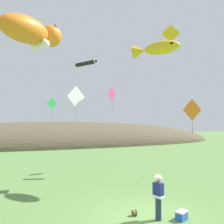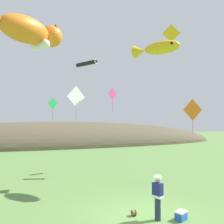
{
  "view_description": "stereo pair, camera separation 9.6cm",
  "coord_description": "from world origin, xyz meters",
  "px_view_note": "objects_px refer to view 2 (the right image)",
  "views": [
    {
      "loc": [
        -4.72,
        -9.35,
        4.0
      ],
      "look_at": [
        0.0,
        4.0,
        4.44
      ],
      "focal_mm": 40.0,
      "sensor_mm": 36.0,
      "label": 1
    },
    {
      "loc": [
        -4.62,
        -9.38,
        4.0
      ],
      "look_at": [
        0.0,
        4.0,
        4.44
      ],
      "focal_mm": 40.0,
      "sensor_mm": 36.0,
      "label": 2
    }
  ],
  "objects_px": {
    "picnic_cooler": "(181,216)",
    "kite_diamond_white": "(76,97)",
    "kite_spool": "(134,213)",
    "kite_fish_windsock": "(157,48)",
    "kite_diamond_pink": "(113,94)",
    "kite_diamond_gold": "(171,33)",
    "kite_giant_cat": "(31,32)",
    "festival_attendant": "(158,196)",
    "kite_tube_streamer": "(87,63)",
    "kite_diamond_green": "(53,104)",
    "kite_diamond_orange": "(193,110)"
  },
  "relations": [
    {
      "from": "kite_diamond_gold",
      "to": "kite_spool",
      "type": "bearing_deg",
      "value": -131.41
    },
    {
      "from": "kite_spool",
      "to": "kite_diamond_white",
      "type": "height_order",
      "value": "kite_diamond_white"
    },
    {
      "from": "kite_diamond_white",
      "to": "kite_diamond_pink",
      "type": "height_order",
      "value": "kite_diamond_pink"
    },
    {
      "from": "kite_spool",
      "to": "kite_diamond_green",
      "type": "bearing_deg",
      "value": 99.21
    },
    {
      "from": "kite_giant_cat",
      "to": "kite_spool",
      "type": "bearing_deg",
      "value": -64.08
    },
    {
      "from": "festival_attendant",
      "to": "picnic_cooler",
      "type": "distance_m",
      "value": 1.21
    },
    {
      "from": "kite_diamond_green",
      "to": "kite_diamond_orange",
      "type": "bearing_deg",
      "value": -43.79
    },
    {
      "from": "kite_giant_cat",
      "to": "kite_diamond_green",
      "type": "bearing_deg",
      "value": 66.85
    },
    {
      "from": "kite_tube_streamer",
      "to": "kite_diamond_gold",
      "type": "bearing_deg",
      "value": -34.9
    },
    {
      "from": "kite_fish_windsock",
      "to": "kite_diamond_pink",
      "type": "bearing_deg",
      "value": 101.83
    },
    {
      "from": "festival_attendant",
      "to": "kite_diamond_orange",
      "type": "bearing_deg",
      "value": 42.96
    },
    {
      "from": "kite_spool",
      "to": "kite_diamond_white",
      "type": "relative_size",
      "value": 0.11
    },
    {
      "from": "kite_spool",
      "to": "kite_diamond_pink",
      "type": "height_order",
      "value": "kite_diamond_pink"
    },
    {
      "from": "festival_attendant",
      "to": "kite_tube_streamer",
      "type": "height_order",
      "value": "kite_tube_streamer"
    },
    {
      "from": "kite_diamond_orange",
      "to": "kite_fish_windsock",
      "type": "bearing_deg",
      "value": -171.21
    },
    {
      "from": "festival_attendant",
      "to": "kite_diamond_green",
      "type": "xyz_separation_m",
      "value": [
        -2.79,
        13.49,
        4.45
      ]
    },
    {
      "from": "kite_diamond_orange",
      "to": "kite_diamond_gold",
      "type": "distance_m",
      "value": 7.07
    },
    {
      "from": "kite_diamond_pink",
      "to": "kite_spool",
      "type": "bearing_deg",
      "value": -104.0
    },
    {
      "from": "kite_tube_streamer",
      "to": "kite_diamond_gold",
      "type": "distance_m",
      "value": 7.59
    },
    {
      "from": "festival_attendant",
      "to": "kite_diamond_pink",
      "type": "bearing_deg",
      "value": 80.91
    },
    {
      "from": "kite_giant_cat",
      "to": "kite_diamond_pink",
      "type": "xyz_separation_m",
      "value": [
        6.35,
        1.15,
        -3.97
      ]
    },
    {
      "from": "kite_diamond_white",
      "to": "kite_tube_streamer",
      "type": "bearing_deg",
      "value": 71.45
    },
    {
      "from": "kite_fish_windsock",
      "to": "kite_diamond_green",
      "type": "relative_size",
      "value": 1.57
    },
    {
      "from": "kite_spool",
      "to": "kite_tube_streamer",
      "type": "bearing_deg",
      "value": 86.2
    },
    {
      "from": "kite_diamond_green",
      "to": "kite_fish_windsock",
      "type": "bearing_deg",
      "value": -57.42
    },
    {
      "from": "kite_spool",
      "to": "kite_tube_streamer",
      "type": "relative_size",
      "value": 0.11
    },
    {
      "from": "picnic_cooler",
      "to": "kite_tube_streamer",
      "type": "distance_m",
      "value": 15.66
    },
    {
      "from": "kite_diamond_green",
      "to": "kite_diamond_orange",
      "type": "distance_m",
      "value": 11.81
    },
    {
      "from": "kite_tube_streamer",
      "to": "kite_diamond_white",
      "type": "bearing_deg",
      "value": -108.55
    },
    {
      "from": "kite_spool",
      "to": "kite_fish_windsock",
      "type": "distance_m",
      "value": 9.95
    },
    {
      "from": "picnic_cooler",
      "to": "kite_diamond_white",
      "type": "distance_m",
      "value": 8.75
    },
    {
      "from": "kite_tube_streamer",
      "to": "kite_diamond_orange",
      "type": "distance_m",
      "value": 10.2
    },
    {
      "from": "picnic_cooler",
      "to": "kite_diamond_orange",
      "type": "xyz_separation_m",
      "value": [
        4.83,
        5.62,
        4.48
      ]
    },
    {
      "from": "kite_tube_streamer",
      "to": "kite_diamond_pink",
      "type": "xyz_separation_m",
      "value": [
        1.55,
        -2.51,
        -2.92
      ]
    },
    {
      "from": "kite_diamond_green",
      "to": "kite_diamond_pink",
      "type": "relative_size",
      "value": 0.95
    },
    {
      "from": "festival_attendant",
      "to": "kite_diamond_gold",
      "type": "bearing_deg",
      "value": 54.23
    },
    {
      "from": "kite_fish_windsock",
      "to": "kite_diamond_green",
      "type": "bearing_deg",
      "value": 122.58
    },
    {
      "from": "kite_diamond_gold",
      "to": "picnic_cooler",
      "type": "bearing_deg",
      "value": -120.75
    },
    {
      "from": "festival_attendant",
      "to": "kite_diamond_green",
      "type": "bearing_deg",
      "value": 101.7
    },
    {
      "from": "kite_diamond_pink",
      "to": "festival_attendant",
      "type": "bearing_deg",
      "value": -99.09
    },
    {
      "from": "kite_tube_streamer",
      "to": "kite_diamond_orange",
      "type": "xyz_separation_m",
      "value": [
        5.65,
        -7.29,
        -4.35
      ]
    },
    {
      "from": "kite_tube_streamer",
      "to": "kite_spool",
      "type": "bearing_deg",
      "value": -93.8
    },
    {
      "from": "kite_diamond_green",
      "to": "kite_diamond_white",
      "type": "relative_size",
      "value": 0.85
    },
    {
      "from": "picnic_cooler",
      "to": "kite_tube_streamer",
      "type": "bearing_deg",
      "value": 93.63
    },
    {
      "from": "kite_spool",
      "to": "kite_fish_windsock",
      "type": "bearing_deg",
      "value": 50.26
    },
    {
      "from": "kite_tube_streamer",
      "to": "kite_diamond_green",
      "type": "bearing_deg",
      "value": 163.16
    },
    {
      "from": "kite_diamond_white",
      "to": "kite_diamond_gold",
      "type": "height_order",
      "value": "kite_diamond_gold"
    },
    {
      "from": "festival_attendant",
      "to": "picnic_cooler",
      "type": "xyz_separation_m",
      "value": [
        0.89,
        -0.29,
        -0.77
      ]
    },
    {
      "from": "picnic_cooler",
      "to": "kite_spool",
      "type": "bearing_deg",
      "value": 147.86
    },
    {
      "from": "kite_diamond_white",
      "to": "picnic_cooler",
      "type": "bearing_deg",
      "value": -64.57
    }
  ]
}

